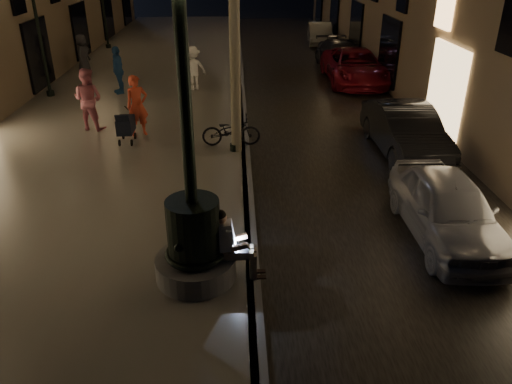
{
  "coord_description": "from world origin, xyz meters",
  "views": [
    {
      "loc": [
        -0.25,
        -5.25,
        5.45
      ],
      "look_at": [
        0.09,
        3.0,
        1.35
      ],
      "focal_mm": 35.0,
      "sensor_mm": 36.0,
      "label": 1
    }
  ],
  "objects_px": {
    "lamp_curb_b": "(233,6)",
    "pedestrian_red": "(137,106)",
    "lamp_left_b": "(36,13)",
    "car_rear": "(341,55)",
    "car_fifth": "(320,33)",
    "bicycle": "(231,131)",
    "car_second": "(405,131)",
    "car_front": "(448,208)",
    "stroller": "(126,125)",
    "pedestrian_pink": "(88,99)",
    "pedestrian_blue": "(118,70)",
    "car_third": "(355,67)",
    "fountain_lamppost": "(193,227)",
    "pedestrian_white": "(193,68)",
    "pedestrian_dark": "(83,55)",
    "seated_man_laptop": "(230,242)",
    "lamp_curb_a": "(233,40)"
  },
  "relations": [
    {
      "from": "lamp_curb_b",
      "to": "pedestrian_red",
      "type": "relative_size",
      "value": 2.63
    },
    {
      "from": "lamp_left_b",
      "to": "car_rear",
      "type": "height_order",
      "value": "lamp_left_b"
    },
    {
      "from": "car_fifth",
      "to": "bicycle",
      "type": "xyz_separation_m",
      "value": [
        -5.31,
        -17.39,
        0.01
      ]
    },
    {
      "from": "car_second",
      "to": "car_rear",
      "type": "distance_m",
      "value": 10.99
    },
    {
      "from": "car_front",
      "to": "car_fifth",
      "type": "xyz_separation_m",
      "value": [
        0.91,
        22.34,
        -0.04
      ]
    },
    {
      "from": "stroller",
      "to": "car_front",
      "type": "relative_size",
      "value": 0.27
    },
    {
      "from": "lamp_left_b",
      "to": "stroller",
      "type": "height_order",
      "value": "lamp_left_b"
    },
    {
      "from": "pedestrian_pink",
      "to": "bicycle",
      "type": "height_order",
      "value": "pedestrian_pink"
    },
    {
      "from": "car_front",
      "to": "pedestrian_pink",
      "type": "xyz_separation_m",
      "value": [
        -8.81,
        6.57,
        0.5
      ]
    },
    {
      "from": "lamp_left_b",
      "to": "pedestrian_red",
      "type": "relative_size",
      "value": 2.63
    },
    {
      "from": "car_rear",
      "to": "bicycle",
      "type": "distance_m",
      "value": 11.85
    },
    {
      "from": "car_fifth",
      "to": "pedestrian_blue",
      "type": "height_order",
      "value": "pedestrian_blue"
    },
    {
      "from": "car_front",
      "to": "bicycle",
      "type": "relative_size",
      "value": 2.33
    },
    {
      "from": "car_second",
      "to": "car_third",
      "type": "height_order",
      "value": "car_third"
    },
    {
      "from": "fountain_lamppost",
      "to": "pedestrian_blue",
      "type": "height_order",
      "value": "fountain_lamppost"
    },
    {
      "from": "car_third",
      "to": "pedestrian_white",
      "type": "xyz_separation_m",
      "value": [
        -6.85,
        -1.54,
        0.33
      ]
    },
    {
      "from": "pedestrian_dark",
      "to": "fountain_lamppost",
      "type": "bearing_deg",
      "value": -151.17
    },
    {
      "from": "stroller",
      "to": "pedestrian_pink",
      "type": "relative_size",
      "value": 0.55
    },
    {
      "from": "lamp_left_b",
      "to": "pedestrian_red",
      "type": "xyz_separation_m",
      "value": [
        4.2,
        -4.59,
        -2.12
      ]
    },
    {
      "from": "pedestrian_red",
      "to": "bicycle",
      "type": "bearing_deg",
      "value": -48.71
    },
    {
      "from": "car_front",
      "to": "pedestrian_pink",
      "type": "distance_m",
      "value": 11.0
    },
    {
      "from": "seated_man_laptop",
      "to": "pedestrian_blue",
      "type": "xyz_separation_m",
      "value": [
        -4.4,
        12.32,
        0.2
      ]
    },
    {
      "from": "pedestrian_pink",
      "to": "bicycle",
      "type": "distance_m",
      "value": 4.73
    },
    {
      "from": "pedestrian_red",
      "to": "fountain_lamppost",
      "type": "bearing_deg",
      "value": -102.7
    },
    {
      "from": "pedestrian_blue",
      "to": "car_third",
      "type": "bearing_deg",
      "value": 73.31
    },
    {
      "from": "lamp_curb_a",
      "to": "car_second",
      "type": "distance_m",
      "value": 5.48
    },
    {
      "from": "car_front",
      "to": "lamp_curb_a",
      "type": "bearing_deg",
      "value": 133.6
    },
    {
      "from": "lamp_curb_b",
      "to": "bicycle",
      "type": "height_order",
      "value": "lamp_curb_b"
    },
    {
      "from": "lamp_curb_a",
      "to": "car_rear",
      "type": "bearing_deg",
      "value": 64.83
    },
    {
      "from": "fountain_lamppost",
      "to": "pedestrian_dark",
      "type": "relative_size",
      "value": 2.99
    },
    {
      "from": "car_front",
      "to": "pedestrian_dark",
      "type": "distance_m",
      "value": 17.91
    },
    {
      "from": "car_third",
      "to": "pedestrian_pink",
      "type": "height_order",
      "value": "pedestrian_pink"
    },
    {
      "from": "pedestrian_blue",
      "to": "pedestrian_dark",
      "type": "height_order",
      "value": "pedestrian_blue"
    },
    {
      "from": "car_rear",
      "to": "car_front",
      "type": "bearing_deg",
      "value": -97.29
    },
    {
      "from": "fountain_lamppost",
      "to": "pedestrian_red",
      "type": "distance_m",
      "value": 7.73
    },
    {
      "from": "lamp_left_b",
      "to": "bicycle",
      "type": "distance_m",
      "value": 9.32
    },
    {
      "from": "car_second",
      "to": "pedestrian_dark",
      "type": "distance_m",
      "value": 15.0
    },
    {
      "from": "seated_man_laptop",
      "to": "pedestrian_blue",
      "type": "relative_size",
      "value": 0.73
    },
    {
      "from": "stroller",
      "to": "car_fifth",
      "type": "xyz_separation_m",
      "value": [
        8.38,
        17.06,
        -0.1
      ]
    },
    {
      "from": "pedestrian_dark",
      "to": "bicycle",
      "type": "distance_m",
      "value": 11.31
    },
    {
      "from": "seated_man_laptop",
      "to": "pedestrian_pink",
      "type": "xyz_separation_m",
      "value": [
        -4.42,
        8.03,
        0.26
      ]
    },
    {
      "from": "stroller",
      "to": "bicycle",
      "type": "distance_m",
      "value": 3.09
    },
    {
      "from": "fountain_lamppost",
      "to": "pedestrian_pink",
      "type": "xyz_separation_m",
      "value": [
        -3.81,
        8.03,
        -0.05
      ]
    },
    {
      "from": "pedestrian_red",
      "to": "pedestrian_dark",
      "type": "relative_size",
      "value": 1.05
    },
    {
      "from": "seated_man_laptop",
      "to": "car_second",
      "type": "bearing_deg",
      "value": 50.66
    },
    {
      "from": "fountain_lamppost",
      "to": "pedestrian_dark",
      "type": "distance_m",
      "value": 16.71
    },
    {
      "from": "car_third",
      "to": "pedestrian_dark",
      "type": "xyz_separation_m",
      "value": [
        -11.94,
        1.32,
        0.36
      ]
    },
    {
      "from": "lamp_curb_a",
      "to": "car_fifth",
      "type": "distance_m",
      "value": 18.74
    },
    {
      "from": "pedestrian_white",
      "to": "pedestrian_dark",
      "type": "bearing_deg",
      "value": -56.74
    },
    {
      "from": "car_second",
      "to": "bicycle",
      "type": "distance_m",
      "value": 4.98
    }
  ]
}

